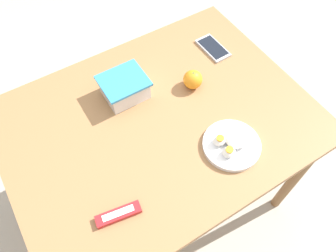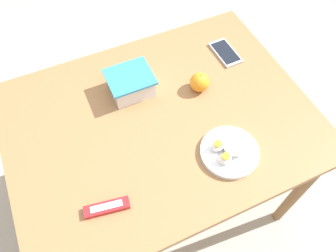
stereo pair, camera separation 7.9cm
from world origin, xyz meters
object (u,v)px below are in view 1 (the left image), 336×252
at_px(rice_plate, 232,144).
at_px(candy_bar, 118,214).
at_px(food_container, 125,88).
at_px(cell_phone, 213,48).
at_px(orange_fruit, 193,80).

relative_size(rice_plate, candy_bar, 1.38).
relative_size(food_container, candy_bar, 1.16).
bearing_deg(rice_plate, candy_bar, -178.55).
bearing_deg(food_container, cell_phone, 3.16).
distance_m(orange_fruit, cell_phone, 0.23).
distance_m(food_container, candy_bar, 0.47).
height_order(orange_fruit, cell_phone, orange_fruit).
xyz_separation_m(rice_plate, cell_phone, (0.23, 0.42, -0.01)).
relative_size(rice_plate, cell_phone, 1.28).
height_order(food_container, orange_fruit, food_container).
xyz_separation_m(rice_plate, candy_bar, (-0.44, -0.01, -0.01)).
bearing_deg(candy_bar, cell_phone, 32.76).
bearing_deg(rice_plate, orange_fruit, 82.80).
relative_size(orange_fruit, cell_phone, 0.47).
height_order(orange_fruit, candy_bar, orange_fruit).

